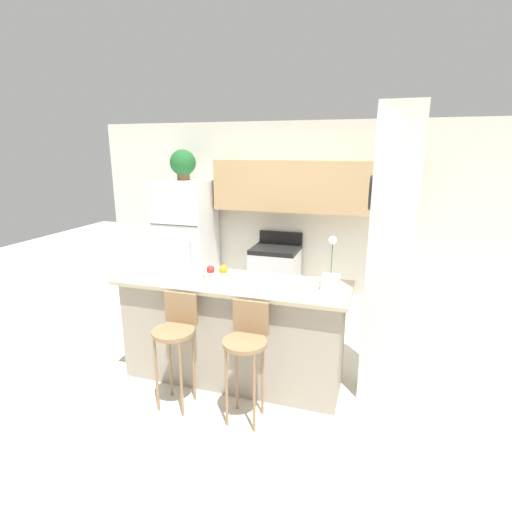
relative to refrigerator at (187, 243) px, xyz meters
name	(u,v)px	position (x,y,z in m)	size (l,w,h in m)	color
ground_plane	(234,377)	(1.36, -1.73, -0.89)	(14.00, 14.00, 0.00)	beige
wall_back	(295,205)	(1.50, 0.33, 0.56)	(5.60, 0.38, 2.55)	silver
pillar_right	(389,260)	(2.73, -1.55, 0.39)	(0.38, 0.32, 2.55)	silver
counter_bar	(233,330)	(1.36, -1.73, -0.38)	(2.18, 0.71, 1.01)	gray
refrigerator	(187,243)	(0.00, 0.00, 0.00)	(0.74, 0.71, 1.77)	white
stove_range	(275,279)	(1.31, 0.06, -0.43)	(0.62, 0.60, 1.07)	silver
bar_stool_left	(176,333)	(1.04, -2.25, -0.21)	(0.36, 0.36, 1.00)	olive
bar_stool_right	(246,344)	(1.68, -2.25, -0.21)	(0.36, 0.36, 1.00)	olive
potted_plant_on_fridge	(183,164)	(0.00, 0.00, 1.11)	(0.35, 0.35, 0.41)	brown
orchid_vase	(331,277)	(2.26, -1.65, 0.22)	(0.15, 0.15, 0.47)	white
fruit_bowl	(217,274)	(1.19, -1.67, 0.16)	(0.27, 0.27, 0.12)	silver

